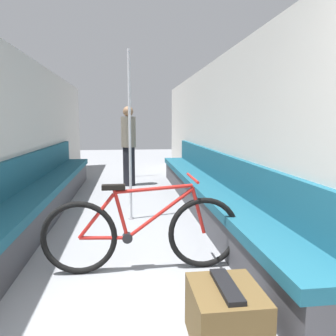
% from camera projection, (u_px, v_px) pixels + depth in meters
% --- Properties ---
extents(wall_left, '(0.10, 10.95, 2.28)m').
position_uv_depth(wall_left, '(17.00, 136.00, 4.34)').
color(wall_left, beige).
rests_on(wall_left, ground).
extents(wall_right, '(0.10, 10.95, 2.28)m').
position_uv_depth(wall_right, '(226.00, 135.00, 4.69)').
color(wall_right, beige).
rests_on(wall_right, ground).
extents(bench_seat_row_left, '(0.48, 6.25, 0.89)m').
position_uv_depth(bench_seat_row_left, '(41.00, 197.00, 4.53)').
color(bench_seat_row_left, '#3D3D42').
rests_on(bench_seat_row_left, ground).
extents(bench_seat_row_right, '(0.48, 6.25, 0.89)m').
position_uv_depth(bench_seat_row_right, '(207.00, 192.00, 4.82)').
color(bench_seat_row_right, '#3D3D42').
rests_on(bench_seat_row_right, ground).
extents(bicycle, '(1.76, 0.46, 0.85)m').
position_uv_depth(bicycle, '(143.00, 233.00, 2.90)').
color(bicycle, black).
rests_on(bicycle, ground).
extents(grab_pole_near, '(0.08, 0.08, 2.26)m').
position_uv_depth(grab_pole_near, '(130.00, 139.00, 4.36)').
color(grab_pole_near, gray).
rests_on(grab_pole_near, ground).
extents(grab_pole_far, '(0.08, 0.08, 2.26)m').
position_uv_depth(grab_pole_far, '(131.00, 131.00, 7.79)').
color(grab_pole_far, gray).
rests_on(grab_pole_far, ground).
extents(passenger_standing, '(0.30, 0.30, 1.64)m').
position_uv_depth(passenger_standing, '(129.00, 145.00, 6.77)').
color(passenger_standing, black).
rests_on(passenger_standing, ground).
extents(luggage_bag, '(0.41, 0.47, 0.38)m').
position_uv_depth(luggage_bag, '(226.00, 316.00, 1.95)').
color(luggage_bag, brown).
rests_on(luggage_bag, ground).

